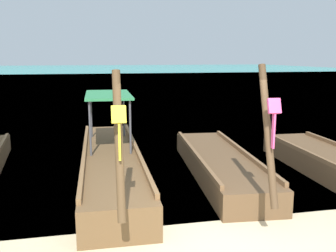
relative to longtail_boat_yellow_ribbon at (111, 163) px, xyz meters
name	(u,v)px	position (x,y,z in m)	size (l,w,h in m)	color
sea_water	(98,73)	(1.22, 57.17, -0.36)	(120.00, 120.00, 0.00)	teal
longtail_boat_yellow_ribbon	(111,163)	(0.00, 0.00, 0.00)	(1.45, 7.37, 2.70)	brown
longtail_boat_pink_ribbon	(220,165)	(2.60, -0.41, -0.08)	(1.71, 6.03, 2.76)	brown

